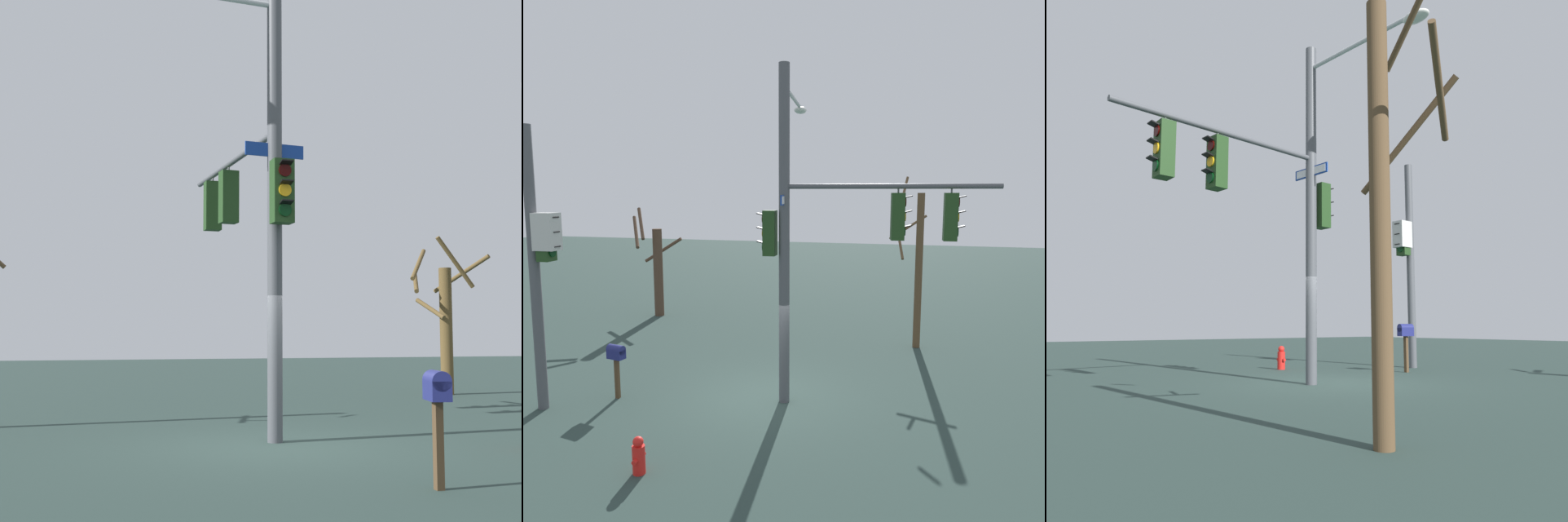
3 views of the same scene
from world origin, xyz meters
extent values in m
plane|color=#293C37|center=(0.00, 0.00, 0.00)|extent=(80.00, 80.00, 0.00)
cylinder|color=#4C4F54|center=(-0.09, -0.50, 4.12)|extent=(0.26, 0.26, 8.23)
cylinder|color=silver|center=(1.47, -0.35, 7.72)|extent=(3.14, 0.40, 0.10)
ellipsoid|color=silver|center=(3.03, -0.20, 7.64)|extent=(0.63, 0.42, 0.20)
cylinder|color=#4C4F54|center=(0.14, -2.98, 5.39)|extent=(0.59, 4.97, 0.12)
cube|color=#1E3D19|center=(0.16, -3.16, 4.69)|extent=(0.40, 0.34, 1.10)
cylinder|color=#2F0403|center=(0.18, -3.33, 5.03)|extent=(0.22, 0.06, 0.22)
cube|color=black|center=(0.19, -3.40, 5.15)|extent=(0.23, 0.19, 0.06)
cylinder|color=#F2A814|center=(0.18, -3.33, 4.69)|extent=(0.22, 0.06, 0.22)
cube|color=black|center=(0.19, -3.40, 4.81)|extent=(0.23, 0.19, 0.06)
cylinder|color=black|center=(0.18, -3.33, 4.35)|extent=(0.22, 0.06, 0.22)
cube|color=black|center=(0.19, -3.40, 4.47)|extent=(0.23, 0.19, 0.06)
cylinder|color=#4C4F54|center=(0.16, -3.16, 5.31)|extent=(0.04, 0.04, 0.15)
cube|color=#1E3D19|center=(0.27, -4.35, 4.69)|extent=(0.37, 0.31, 1.10)
cylinder|color=#2F0403|center=(0.28, -4.51, 5.03)|extent=(0.22, 0.04, 0.22)
cube|color=black|center=(0.28, -4.59, 5.15)|extent=(0.22, 0.17, 0.06)
cylinder|color=#F2A814|center=(0.28, -4.51, 4.69)|extent=(0.22, 0.04, 0.22)
cube|color=black|center=(0.28, -4.59, 4.81)|extent=(0.22, 0.17, 0.06)
cylinder|color=black|center=(0.28, -4.51, 4.35)|extent=(0.22, 0.04, 0.22)
cube|color=black|center=(0.28, -4.59, 4.47)|extent=(0.22, 0.17, 0.06)
cylinder|color=#4C4F54|center=(0.27, -4.35, 5.31)|extent=(0.04, 0.04, 0.15)
cube|color=#1E3D19|center=(-0.13, -0.15, 4.27)|extent=(0.37, 0.32, 1.10)
cylinder|color=#2F0403|center=(-0.14, 0.02, 4.61)|extent=(0.22, 0.04, 0.22)
cube|color=black|center=(-0.14, 0.09, 4.73)|extent=(0.22, 0.17, 0.06)
cylinder|color=#F2A814|center=(-0.14, 0.02, 4.27)|extent=(0.22, 0.04, 0.22)
cube|color=black|center=(-0.14, 0.09, 4.39)|extent=(0.22, 0.17, 0.06)
cylinder|color=black|center=(-0.14, 0.02, 3.93)|extent=(0.22, 0.04, 0.22)
cube|color=black|center=(-0.14, 0.09, 4.05)|extent=(0.22, 0.17, 0.06)
cube|color=navy|center=(-0.09, -0.50, 5.07)|extent=(1.10, 0.14, 0.24)
cube|color=white|center=(-0.09, -0.51, 5.07)|extent=(1.00, 0.11, 0.18)
cylinder|color=#4C4F54|center=(-1.94, 5.13, 3.40)|extent=(0.25, 0.25, 6.79)
cube|color=silver|center=(-1.92, 4.75, 4.34)|extent=(0.43, 0.53, 0.87)
cube|color=#1E3D19|center=(-1.92, 4.79, 4.20)|extent=(0.37, 0.31, 1.10)
cylinder|color=#2F0403|center=(-1.92, 4.62, 4.54)|extent=(0.22, 0.04, 0.22)
cube|color=black|center=(-1.91, 4.55, 4.66)|extent=(0.21, 0.17, 0.06)
cylinder|color=#F2A814|center=(-1.92, 4.62, 4.20)|extent=(0.22, 0.04, 0.22)
cube|color=black|center=(-1.91, 4.55, 4.32)|extent=(0.21, 0.17, 0.06)
cylinder|color=black|center=(-1.92, 4.62, 3.86)|extent=(0.22, 0.04, 0.22)
cube|color=black|center=(-1.91, 4.55, 3.98)|extent=(0.21, 0.17, 0.06)
cylinder|color=red|center=(-3.99, 1.35, 0.28)|extent=(0.24, 0.24, 0.55)
sphere|color=red|center=(-3.99, 1.35, 0.63)|extent=(0.20, 0.20, 0.20)
cylinder|color=red|center=(-4.13, 1.35, 0.30)|extent=(0.10, 0.09, 0.09)
cylinder|color=red|center=(-3.85, 1.35, 0.30)|extent=(0.10, 0.09, 0.09)
cube|color=#4C3823|center=(-0.94, 3.70, 0.53)|extent=(0.10, 0.10, 1.05)
cube|color=navy|center=(-0.94, 3.70, 1.17)|extent=(0.32, 0.48, 0.24)
cylinder|color=navy|center=(-0.94, 3.70, 1.29)|extent=(0.32, 0.48, 0.24)
cylinder|color=brown|center=(5.39, -3.77, 2.61)|extent=(0.24, 0.24, 5.22)
cylinder|color=brown|center=(5.49, -3.21, 5.25)|extent=(1.19, 0.28, 1.05)
cylinder|color=brown|center=(5.99, -3.38, 4.05)|extent=(0.87, 1.26, 0.83)
cylinder|color=brown|center=(5.25, -3.10, 3.73)|extent=(1.41, 0.39, 1.28)
cylinder|color=#4B3729|center=(7.35, 6.89, 1.86)|extent=(0.39, 0.39, 3.71)
cylinder|color=#4B3729|center=(6.98, 7.41, 3.95)|extent=(1.20, 0.90, 1.29)
cylinder|color=#4B3729|center=(8.15, 7.03, 2.73)|extent=(0.43, 1.69, 1.12)
cylinder|color=#4B3729|center=(6.89, 7.60, 3.61)|extent=(1.56, 1.09, 1.25)
camera|label=1|loc=(3.40, 11.96, 1.87)|focal=51.43mm
camera|label=2|loc=(-12.01, -3.49, 5.27)|focal=35.02mm
camera|label=3|loc=(9.49, -7.96, 1.33)|focal=35.52mm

